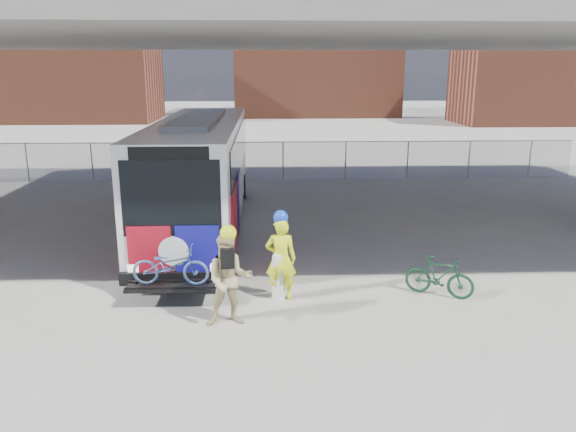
{
  "coord_description": "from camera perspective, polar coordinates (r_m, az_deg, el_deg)",
  "views": [
    {
      "loc": [
        0.12,
        -14.5,
        5.16
      ],
      "look_at": [
        0.69,
        -0.95,
        1.6
      ],
      "focal_mm": 35.0,
      "sensor_mm": 36.0,
      "label": 1
    }
  ],
  "objects": [
    {
      "name": "smokestack",
      "position": [
        71.26,
        9.43,
        20.44
      ],
      "size": [
        2.2,
        2.2,
        25.0
      ],
      "primitive_type": "cylinder",
      "color": "brown",
      "rests_on": "ground"
    },
    {
      "name": "brick_buildings",
      "position": [
        62.74,
        -1.45,
        14.94
      ],
      "size": [
        54.0,
        22.0,
        12.0
      ],
      "color": "brown",
      "rests_on": "ground"
    },
    {
      "name": "ground",
      "position": [
        15.4,
        -2.72,
        -4.9
      ],
      "size": [
        160.0,
        160.0,
        0.0
      ],
      "primitive_type": "plane",
      "color": "#9E9991",
      "rests_on": "ground"
    },
    {
      "name": "chainlink_fence",
      "position": [
        26.77,
        -2.66,
        6.67
      ],
      "size": [
        30.0,
        0.06,
        30.0
      ],
      "color": "gray",
      "rests_on": "ground"
    },
    {
      "name": "cyclist_hivis",
      "position": [
        12.81,
        -0.73,
        -4.15
      ],
      "size": [
        0.72,
        0.49,
        2.11
      ],
      "rotation": [
        0.0,
        0.0,
        3.1
      ],
      "color": "#F1FF1A",
      "rests_on": "ground"
    },
    {
      "name": "bus",
      "position": [
        18.82,
        -8.88,
        5.2
      ],
      "size": [
        2.67,
        12.91,
        3.69
      ],
      "color": "silver",
      "rests_on": "ground"
    },
    {
      "name": "overpass",
      "position": [
        18.56,
        -2.93,
        18.97
      ],
      "size": [
        40.0,
        16.0,
        7.95
      ],
      "color": "#605E59",
      "rests_on": "ground"
    },
    {
      "name": "bollard",
      "position": [
        12.95,
        -0.96,
        -5.87
      ],
      "size": [
        0.3,
        0.3,
        1.14
      ],
      "color": "silver",
      "rests_on": "ground"
    },
    {
      "name": "bike_parked",
      "position": [
        13.61,
        15.12,
        -5.94
      ],
      "size": [
        1.63,
        1.16,
        0.96
      ],
      "primitive_type": "imported",
      "rotation": [
        0.0,
        0.0,
        1.08
      ],
      "color": "#123922",
      "rests_on": "ground"
    },
    {
      "name": "cyclist_tan",
      "position": [
        11.6,
        -5.98,
        -6.32
      ],
      "size": [
        1.02,
        0.83,
        2.15
      ],
      "rotation": [
        0.0,
        0.0,
        0.09
      ],
      "color": "tan",
      "rests_on": "ground"
    }
  ]
}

